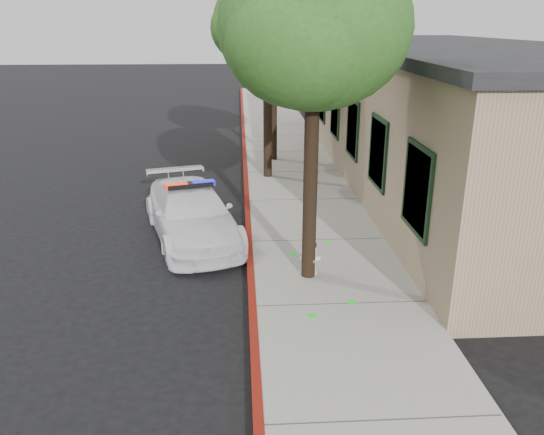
{
  "coord_description": "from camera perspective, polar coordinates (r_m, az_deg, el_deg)",
  "views": [
    {
      "loc": [
        -0.1,
        -8.44,
        4.89
      ],
      "look_at": [
        0.5,
        1.55,
        1.25
      ],
      "focal_mm": 35.74,
      "sensor_mm": 36.0,
      "label": 1
    }
  ],
  "objects": [
    {
      "name": "ground",
      "position": [
        9.76,
        -2.41,
        -10.09
      ],
      "size": [
        120.0,
        120.0,
        0.0
      ],
      "primitive_type": "plane",
      "color": "black",
      "rests_on": "ground"
    },
    {
      "name": "police_car",
      "position": [
        12.87,
        -8.5,
        0.48
      ],
      "size": [
        2.91,
        4.69,
        1.39
      ],
      "rotation": [
        0.0,
        0.0,
        0.28
      ],
      "color": "white",
      "rests_on": "ground"
    },
    {
      "name": "red_curb",
      "position": [
        12.41,
        -2.42,
        -2.82
      ],
      "size": [
        0.14,
        60.0,
        0.16
      ],
      "primitive_type": "cube",
      "color": "maroon",
      "rests_on": "ground"
    },
    {
      "name": "street_tree_near",
      "position": [
        9.7,
        4.55,
        18.58
      ],
      "size": [
        3.3,
        3.47,
        6.05
      ],
      "rotation": [
        0.0,
        0.0,
        0.42
      ],
      "color": "black",
      "rests_on": "sidewalk"
    },
    {
      "name": "street_tree_far",
      "position": [
        19.29,
        0.33,
        16.49
      ],
      "size": [
        2.6,
        2.54,
        4.74
      ],
      "rotation": [
        0.0,
        0.0,
        0.14
      ],
      "color": "black",
      "rests_on": "sidewalk"
    },
    {
      "name": "fire_hydrant",
      "position": [
        10.74,
        4.03,
        -4.11
      ],
      "size": [
        0.41,
        0.35,
        0.72
      ],
      "rotation": [
        0.0,
        0.0,
        -0.01
      ],
      "color": "white",
      "rests_on": "sidewalk"
    },
    {
      "name": "street_tree_mid",
      "position": [
        17.03,
        -0.44,
        19.56
      ],
      "size": [
        3.44,
        3.2,
        6.12
      ],
      "rotation": [
        0.0,
        0.0,
        -0.17
      ],
      "color": "black",
      "rests_on": "sidewalk"
    },
    {
      "name": "sidewalk",
      "position": [
        12.53,
        4.65,
        -2.67
      ],
      "size": [
        3.2,
        60.0,
        0.15
      ],
      "primitive_type": "cube",
      "color": "gray",
      "rests_on": "ground"
    },
    {
      "name": "clapboard_building",
      "position": [
        18.92,
        17.98,
        10.65
      ],
      "size": [
        7.3,
        20.89,
        4.24
      ],
      "color": "tan",
      "rests_on": "ground"
    }
  ]
}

